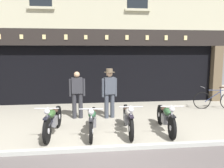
{
  "coord_description": "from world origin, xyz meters",
  "views": [
    {
      "loc": [
        -0.56,
        -5.25,
        2.37
      ],
      "look_at": [
        0.41,
        2.83,
        1.22
      ],
      "focal_mm": 37.59,
      "sensor_mm": 36.0,
      "label": 1
    }
  ],
  "objects": [
    {
      "name": "motorcycle_center_right",
      "position": [
        1.82,
        1.21,
        0.42
      ],
      "size": [
        0.62,
        1.95,
        0.92
      ],
      "rotation": [
        0.0,
        0.0,
        3.05
      ],
      "color": "black",
      "rests_on": "ground"
    },
    {
      "name": "shop_facade",
      "position": [
        -0.0,
        7.0,
        1.75
      ],
      "size": [
        12.09,
        4.42,
        6.52
      ],
      "color": "black",
      "rests_on": "ground"
    },
    {
      "name": "advert_board_near",
      "position": [
        2.13,
        5.4,
        1.86
      ],
      "size": [
        0.83,
        0.03,
        0.88
      ],
      "color": "silver"
    },
    {
      "name": "salesman_left",
      "position": [
        -0.81,
        2.93,
        0.92
      ],
      "size": [
        0.56,
        0.26,
        1.66
      ],
      "rotation": [
        0.0,
        0.0,
        3.2
      ],
      "color": "#2D2D33",
      "rests_on": "ground"
    },
    {
      "name": "motorcycle_center_left",
      "position": [
        -0.34,
        1.25,
        0.41
      ],
      "size": [
        0.62,
        1.97,
        0.9
      ],
      "rotation": [
        0.0,
        0.0,
        3.05
      ],
      "color": "black",
      "rests_on": "ground"
    },
    {
      "name": "leaning_bicycle",
      "position": [
        4.8,
        3.61,
        0.38
      ],
      "size": [
        1.78,
        0.51,
        0.95
      ],
      "rotation": [
        0.0,
        0.0,
        1.4
      ],
      "color": "black",
      "rests_on": "ground"
    },
    {
      "name": "motorcycle_center",
      "position": [
        0.7,
        1.27,
        0.43
      ],
      "size": [
        0.62,
        2.05,
        0.93
      ],
      "rotation": [
        0.0,
        0.0,
        3.07
      ],
      "color": "black",
      "rests_on": "ground"
    },
    {
      "name": "shopkeeper_center",
      "position": [
        0.31,
        2.83,
        0.99
      ],
      "size": [
        0.55,
        0.37,
        1.76
      ],
      "rotation": [
        0.0,
        0.0,
        3.37
      ],
      "color": "#3D424C",
      "rests_on": "ground"
    },
    {
      "name": "motorcycle_left",
      "position": [
        -1.46,
        1.32,
        0.43
      ],
      "size": [
        0.62,
        2.0,
        0.93
      ],
      "rotation": [
        0.0,
        0.0,
        3.04
      ],
      "color": "black",
      "rests_on": "ground"
    },
    {
      "name": "advert_board_far",
      "position": [
        3.23,
        5.4,
        1.83
      ],
      "size": [
        0.79,
        0.03,
        1.02
      ],
      "color": "silver"
    }
  ]
}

